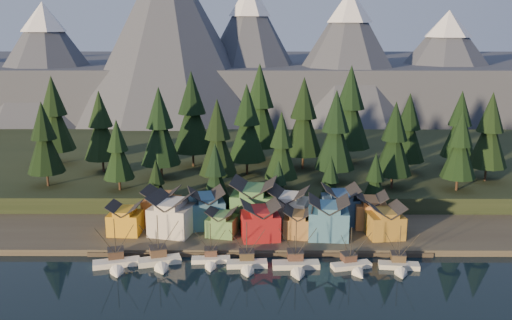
{
  "coord_description": "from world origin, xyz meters",
  "views": [
    {
      "loc": [
        -0.43,
        -107.71,
        53.52
      ],
      "look_at": [
        -1.04,
        30.0,
        19.31
      ],
      "focal_mm": 40.0,
      "sensor_mm": 36.0,
      "label": 1
    }
  ],
  "objects_px": {
    "boat_4": "(297,260)",
    "house_back_1": "(206,207)",
    "boat_3": "(247,259)",
    "house_front_1": "(172,213)",
    "boat_0": "(116,258)",
    "boat_1": "(160,255)",
    "house_back_0": "(162,205)",
    "boat_5": "(353,261)",
    "boat_6": "(400,261)",
    "boat_2": "(211,256)",
    "house_front_0": "(125,218)"
  },
  "relations": [
    {
      "from": "house_front_1",
      "to": "house_back_0",
      "type": "relative_size",
      "value": 1.22
    },
    {
      "from": "boat_0",
      "to": "boat_6",
      "type": "xyz_separation_m",
      "value": [
        62.33,
        -0.83,
        -0.19
      ]
    },
    {
      "from": "boat_4",
      "to": "house_back_1",
      "type": "xyz_separation_m",
      "value": [
        -21.7,
        23.11,
        4.39
      ]
    },
    {
      "from": "boat_6",
      "to": "house_back_0",
      "type": "xyz_separation_m",
      "value": [
        -56.12,
        24.96,
        4.41
      ]
    },
    {
      "from": "boat_3",
      "to": "boat_5",
      "type": "xyz_separation_m",
      "value": [
        23.27,
        -0.58,
        -0.25
      ]
    },
    {
      "from": "boat_4",
      "to": "house_front_0",
      "type": "relative_size",
      "value": 1.46
    },
    {
      "from": "boat_1",
      "to": "boat_2",
      "type": "xyz_separation_m",
      "value": [
        11.3,
        0.95,
        -0.65
      ]
    },
    {
      "from": "boat_2",
      "to": "house_back_1",
      "type": "height_order",
      "value": "house_back_1"
    },
    {
      "from": "boat_1",
      "to": "house_front_0",
      "type": "xyz_separation_m",
      "value": [
        -11.12,
        15.78,
        3.07
      ]
    },
    {
      "from": "boat_0",
      "to": "boat_5",
      "type": "distance_m",
      "value": 52.16
    },
    {
      "from": "house_front_1",
      "to": "boat_4",
      "type": "bearing_deg",
      "value": -16.35
    },
    {
      "from": "boat_1",
      "to": "boat_5",
      "type": "xyz_separation_m",
      "value": [
        42.78,
        -2.03,
        -0.53
      ]
    },
    {
      "from": "boat_2",
      "to": "boat_1",
      "type": "bearing_deg",
      "value": -178.74
    },
    {
      "from": "boat_4",
      "to": "house_front_1",
      "type": "bearing_deg",
      "value": 146.97
    },
    {
      "from": "boat_2",
      "to": "boat_4",
      "type": "xyz_separation_m",
      "value": [
        19.06,
        -3.06,
        0.38
      ]
    },
    {
      "from": "boat_0",
      "to": "boat_3",
      "type": "height_order",
      "value": "boat_0"
    },
    {
      "from": "boat_3",
      "to": "boat_4",
      "type": "xyz_separation_m",
      "value": [
        10.84,
        -0.66,
        0.02
      ]
    },
    {
      "from": "house_front_0",
      "to": "house_front_1",
      "type": "xyz_separation_m",
      "value": [
        11.63,
        -0.12,
        1.27
      ]
    },
    {
      "from": "boat_0",
      "to": "house_front_1",
      "type": "height_order",
      "value": "house_front_1"
    },
    {
      "from": "boat_1",
      "to": "house_back_0",
      "type": "xyz_separation_m",
      "value": [
        -3.17,
        22.87,
        3.98
      ]
    },
    {
      "from": "boat_5",
      "to": "boat_6",
      "type": "height_order",
      "value": "boat_6"
    },
    {
      "from": "boat_0",
      "to": "boat_1",
      "type": "xyz_separation_m",
      "value": [
        9.37,
        1.26,
        0.24
      ]
    },
    {
      "from": "boat_6",
      "to": "house_back_0",
      "type": "relative_size",
      "value": 1.11
    },
    {
      "from": "house_front_0",
      "to": "house_back_1",
      "type": "height_order",
      "value": "house_back_1"
    },
    {
      "from": "house_front_0",
      "to": "house_back_0",
      "type": "bearing_deg",
      "value": 45.48
    },
    {
      "from": "boat_6",
      "to": "house_back_1",
      "type": "height_order",
      "value": "house_back_1"
    },
    {
      "from": "boat_3",
      "to": "house_back_1",
      "type": "height_order",
      "value": "house_back_1"
    },
    {
      "from": "boat_3",
      "to": "house_front_1",
      "type": "height_order",
      "value": "house_front_1"
    },
    {
      "from": "boat_5",
      "to": "boat_6",
      "type": "relative_size",
      "value": 0.97
    },
    {
      "from": "boat_3",
      "to": "boat_4",
      "type": "relative_size",
      "value": 0.95
    },
    {
      "from": "house_front_1",
      "to": "boat_2",
      "type": "bearing_deg",
      "value": -39.32
    },
    {
      "from": "boat_3",
      "to": "house_front_1",
      "type": "relative_size",
      "value": 0.96
    },
    {
      "from": "boat_1",
      "to": "boat_5",
      "type": "height_order",
      "value": "boat_1"
    },
    {
      "from": "boat_3",
      "to": "house_front_0",
      "type": "distance_m",
      "value": 35.31
    },
    {
      "from": "boat_6",
      "to": "house_front_0",
      "type": "distance_m",
      "value": 66.61
    },
    {
      "from": "boat_3",
      "to": "house_back_1",
      "type": "bearing_deg",
      "value": 112.64
    },
    {
      "from": "boat_5",
      "to": "boat_2",
      "type": "bearing_deg",
      "value": 160.44
    },
    {
      "from": "boat_4",
      "to": "house_back_1",
      "type": "bearing_deg",
      "value": 130.94
    },
    {
      "from": "house_front_1",
      "to": "house_back_1",
      "type": "distance_m",
      "value": 9.74
    },
    {
      "from": "boat_5",
      "to": "house_front_1",
      "type": "relative_size",
      "value": 0.88
    },
    {
      "from": "boat_4",
      "to": "house_back_0",
      "type": "xyz_separation_m",
      "value": [
        -33.53,
        24.98,
        4.25
      ]
    },
    {
      "from": "boat_4",
      "to": "boat_5",
      "type": "relative_size",
      "value": 1.15
    },
    {
      "from": "boat_0",
      "to": "boat_2",
      "type": "xyz_separation_m",
      "value": [
        20.67,
        2.21,
        -0.41
      ]
    },
    {
      "from": "boat_6",
      "to": "boat_2",
      "type": "bearing_deg",
      "value": -178.08
    },
    {
      "from": "boat_0",
      "to": "boat_5",
      "type": "height_order",
      "value": "boat_0"
    },
    {
      "from": "boat_6",
      "to": "house_back_1",
      "type": "distance_m",
      "value": 50.16
    },
    {
      "from": "boat_4",
      "to": "boat_6",
      "type": "height_order",
      "value": "boat_4"
    },
    {
      "from": "boat_3",
      "to": "boat_4",
      "type": "height_order",
      "value": "boat_4"
    },
    {
      "from": "boat_1",
      "to": "boat_4",
      "type": "height_order",
      "value": "boat_1"
    },
    {
      "from": "house_front_1",
      "to": "house_back_0",
      "type": "bearing_deg",
      "value": 131.49
    }
  ]
}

